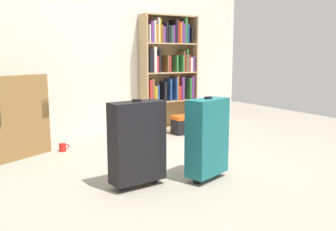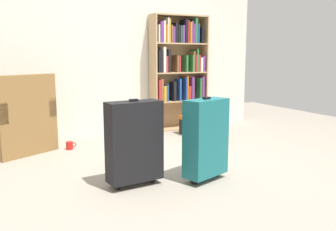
{
  "view_description": "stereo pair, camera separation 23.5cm",
  "coord_description": "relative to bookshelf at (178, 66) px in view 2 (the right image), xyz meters",
  "views": [
    {
      "loc": [
        -1.69,
        -2.74,
        1.1
      ],
      "look_at": [
        -0.07,
        0.14,
        0.55
      ],
      "focal_mm": 38.25,
      "sensor_mm": 36.0,
      "label": 1
    },
    {
      "loc": [
        -1.48,
        -2.85,
        1.1
      ],
      "look_at": [
        -0.07,
        0.14,
        0.55
      ],
      "focal_mm": 38.25,
      "sensor_mm": 36.0,
      "label": 2
    }
  ],
  "objects": [
    {
      "name": "ground_plane",
      "position": [
        -0.95,
        -1.97,
        -0.95
      ],
      "size": [
        8.07,
        8.07,
        0.0
      ],
      "primitive_type": "plane",
      "color": "#9E9384"
    },
    {
      "name": "back_wall",
      "position": [
        -0.95,
        0.2,
        0.35
      ],
      "size": [
        4.61,
        0.1,
        2.6
      ],
      "primitive_type": "cube",
      "color": "silver",
      "rests_on": "ground"
    },
    {
      "name": "bookshelf",
      "position": [
        0.0,
        0.0,
        0.0
      ],
      "size": [
        0.86,
        0.28,
        1.69
      ],
      "color": "tan",
      "rests_on": "ground"
    },
    {
      "name": "armchair",
      "position": [
        -2.3,
        -0.4,
        -0.64
      ],
      "size": [
        0.95,
        0.95,
        0.9
      ],
      "color": "olive",
      "rests_on": "ground"
    },
    {
      "name": "mug",
      "position": [
        -1.73,
        -0.57,
        -0.91
      ],
      "size": [
        0.12,
        0.08,
        0.1
      ],
      "color": "red",
      "rests_on": "ground"
    },
    {
      "name": "storage_box",
      "position": [
        0.1,
        -0.44,
        -0.82
      ],
      "size": [
        0.48,
        0.23,
        0.26
      ],
      "color": "black",
      "rests_on": "ground"
    },
    {
      "name": "suitcase_teal",
      "position": [
        -0.82,
        -2.18,
        -0.57
      ],
      "size": [
        0.46,
        0.32,
        0.75
      ],
      "color": "#19666B",
      "rests_on": "ground"
    },
    {
      "name": "suitcase_black",
      "position": [
        -1.44,
        -2.04,
        -0.57
      ],
      "size": [
        0.48,
        0.24,
        0.75
      ],
      "color": "black",
      "rests_on": "ground"
    }
  ]
}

